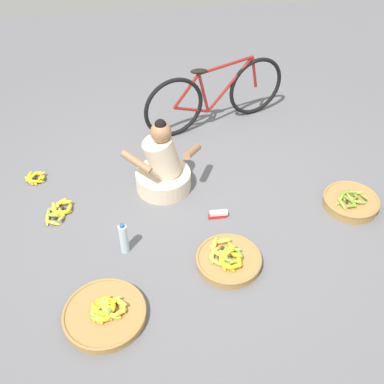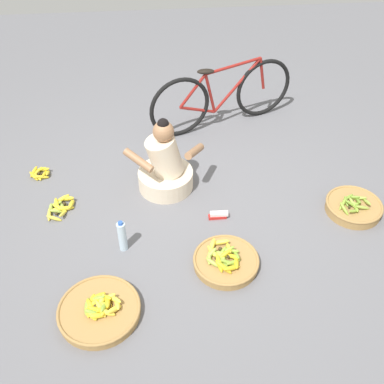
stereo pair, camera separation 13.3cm
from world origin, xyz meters
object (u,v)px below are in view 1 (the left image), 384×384
banana_basket_front_right (351,201)px  packet_carton_stack (218,214)px  vendor_woman_front (163,168)px  loose_bananas_front_left (35,178)px  bicycle_leaning (216,96)px  water_bottle (124,239)px  loose_bananas_mid_right (59,211)px  banana_basket_back_right (228,259)px  banana_basket_back_left (105,313)px

banana_basket_front_right → packet_carton_stack: (-1.23, 0.03, -0.03)m
vendor_woman_front → loose_bananas_front_left: (-1.23, 0.28, -0.21)m
bicycle_leaning → water_bottle: (-1.08, -1.79, -0.21)m
loose_bananas_mid_right → banana_basket_back_right: bearing=-29.4°
banana_basket_back_left → banana_basket_front_right: 2.39m
bicycle_leaning → packet_carton_stack: bearing=-99.3°
banana_basket_back_left → water_bottle: (0.16, 0.62, 0.10)m
banana_basket_back_left → packet_carton_stack: bearing=42.4°
packet_carton_stack → bicycle_leaning: bearing=80.7°
bicycle_leaning → banana_basket_front_right: size_ratio=3.22×
loose_bananas_front_left → banana_basket_back_right: bearing=-37.9°
vendor_woman_front → water_bottle: size_ratio=2.46×
banana_basket_front_right → vendor_woman_front: bearing=163.3°
banana_basket_back_right → vendor_woman_front: bearing=112.8°
packet_carton_stack → vendor_woman_front: bearing=133.2°
loose_bananas_mid_right → bicycle_leaning: bearing=37.2°
water_bottle → packet_carton_stack: 0.89m
vendor_woman_front → loose_bananas_front_left: size_ratio=3.56×
banana_basket_back_right → loose_bananas_front_left: size_ratio=2.48×
banana_basket_back_right → loose_bananas_front_left: (-1.66, 1.29, -0.02)m
water_bottle → banana_basket_front_right: bearing=7.1°
water_bottle → loose_bananas_front_left: bearing=129.0°
vendor_woman_front → bicycle_leaning: vendor_woman_front is taller
banana_basket_front_right → water_bottle: 2.08m
loose_bananas_front_left → loose_bananas_mid_right: bearing=-62.8°
banana_basket_back_left → loose_bananas_front_left: size_ratio=2.84×
banana_basket_front_right → banana_basket_back_right: 1.34m
banana_basket_back_left → banana_basket_back_right: 1.05m
banana_basket_front_right → loose_bananas_front_left: 3.00m
banana_basket_front_right → banana_basket_back_left: bearing=-158.4°
loose_bananas_front_left → bicycle_leaning: bearing=21.4°
loose_bananas_front_left → packet_carton_stack: size_ratio=1.22×
vendor_woman_front → bicycle_leaning: bearing=56.4°
vendor_woman_front → loose_bananas_mid_right: size_ratio=2.38×
loose_bananas_mid_right → banana_basket_front_right: bearing=-6.0°
bicycle_leaning → packet_carton_stack: size_ratio=9.26×
banana_basket_front_right → water_bottle: water_bottle is taller
bicycle_leaning → loose_bananas_mid_right: size_ratio=5.09×
bicycle_leaning → loose_bananas_mid_right: bicycle_leaning is taller
banana_basket_front_right → packet_carton_stack: bearing=178.6°
banana_basket_front_right → water_bottle: size_ratio=1.64×
banana_basket_back_right → packet_carton_stack: (0.02, 0.54, -0.02)m
bicycle_leaning → banana_basket_back_left: bearing=-117.2°
banana_basket_front_right → loose_bananas_front_left: (-2.90, 0.78, -0.03)m
banana_basket_front_right → banana_basket_back_right: size_ratio=0.95×
banana_basket_back_right → bicycle_leaning: bearing=82.7°
water_bottle → packet_carton_stack: (0.83, 0.29, -0.12)m
banana_basket_back_left → packet_carton_stack: banana_basket_back_left is taller
vendor_woman_front → water_bottle: bearing=-117.4°
loose_bananas_front_left → water_bottle: water_bottle is taller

